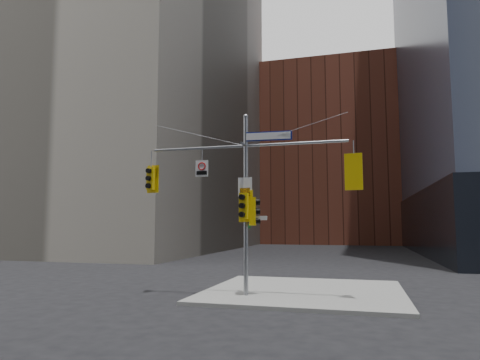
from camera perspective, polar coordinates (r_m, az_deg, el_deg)
The scene contains 13 objects.
ground at distance 15.21m, azimuth -1.21°, elevation -16.81°, with size 160.00×160.00×0.00m, color black.
sidewalk_corner at distance 18.66m, azimuth 8.58°, elevation -14.50°, with size 8.00×8.00×0.15m, color gray.
brick_midrise at distance 73.29m, azimuth 12.07°, elevation 2.88°, with size 26.00×20.00×28.00m, color brown.
signal_assembly at distance 16.93m, azimuth 0.77°, elevation -0.70°, with size 8.00×0.80×7.30m.
traffic_light_west_arm at distance 18.49m, azimuth -11.79°, elevation 0.17°, with size 0.56×0.48×1.18m.
traffic_light_east_arm at distance 16.42m, azimuth 14.99°, elevation 1.02°, with size 0.65×0.55×1.36m.
traffic_light_pole_side at distance 16.80m, azimuth 1.87°, elevation -4.20°, with size 0.47×0.40×1.11m.
traffic_light_pole_front at distance 16.62m, azimuth 0.54°, elevation -3.47°, with size 0.59×0.52×1.25m.
street_sign_blade at distance 17.02m, azimuth 3.78°, elevation 5.87°, with size 1.88×0.17×0.37m.
regulatory_sign_arm at distance 17.56m, azimuth -5.11°, elevation 1.61°, with size 0.54×0.07×0.67m.
regulatory_sign_pole at distance 16.81m, azimuth 0.67°, elevation -0.99°, with size 0.57×0.08×0.75m.
street_blade_ew at distance 16.76m, azimuth 2.28°, elevation -5.10°, with size 0.83×0.13×0.17m.
street_blade_ns at distance 17.30m, azimuth 1.17°, elevation -6.19°, with size 0.10×0.83×0.17m.
Camera 1 is at (4.32, -14.31, 2.85)m, focal length 32.00 mm.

